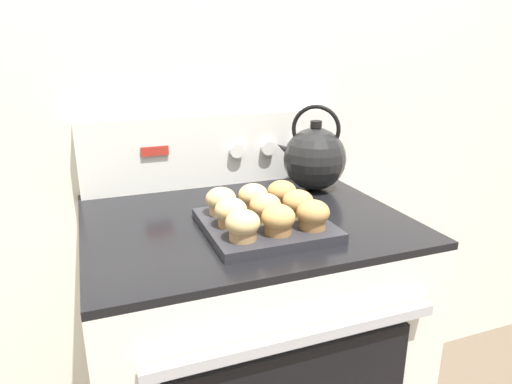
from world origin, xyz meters
The scene contains 14 objects.
wall_back centered at (0.00, 0.69, 1.20)m, with size 8.00×0.05×2.40m.
stove_range centered at (0.00, 0.34, 0.44)m, with size 0.79×0.68×0.89m.
control_panel centered at (0.00, 0.64, 1.00)m, with size 0.77×0.07×0.22m.
muffin_pan centered at (0.02, 0.24, 0.90)m, with size 0.28×0.28×0.02m.
muffin_r0_c0 centered at (-0.06, 0.16, 0.94)m, with size 0.07×0.07×0.07m.
muffin_r0_c1 centered at (0.02, 0.16, 0.94)m, with size 0.07×0.07×0.07m.
muffin_r0_c2 centered at (0.10, 0.16, 0.94)m, with size 0.07×0.07×0.07m.
muffin_r1_c0 centered at (-0.06, 0.24, 0.94)m, with size 0.07×0.07×0.07m.
muffin_r1_c1 centered at (0.02, 0.24, 0.94)m, with size 0.07×0.07×0.07m.
muffin_r1_c2 centered at (0.10, 0.24, 0.94)m, with size 0.07×0.07×0.07m.
muffin_r2_c0 centered at (-0.06, 0.32, 0.94)m, with size 0.07×0.07×0.07m.
muffin_r2_c1 centered at (0.02, 0.32, 0.94)m, with size 0.07×0.07×0.07m.
muffin_r2_c2 centered at (0.10, 0.32, 0.94)m, with size 0.07×0.07×0.07m.
tea_kettle centered at (0.27, 0.48, 0.98)m, with size 0.21×0.19×0.25m.
Camera 1 is at (-0.35, -0.68, 1.31)m, focal length 32.00 mm.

